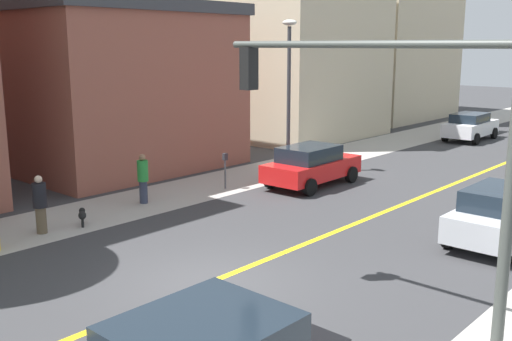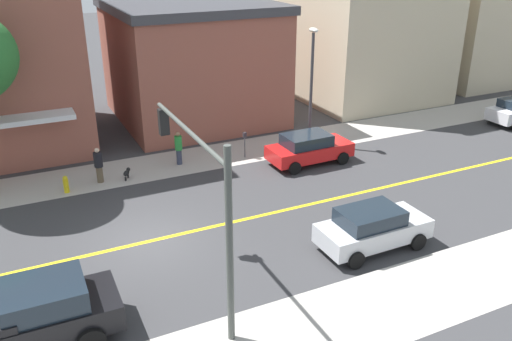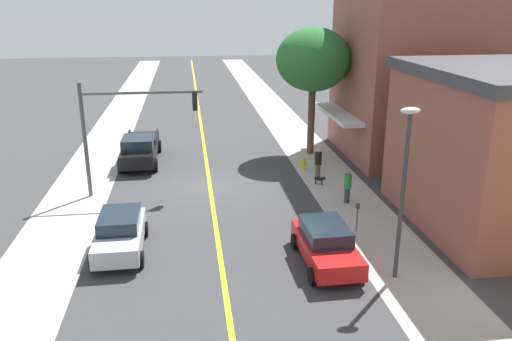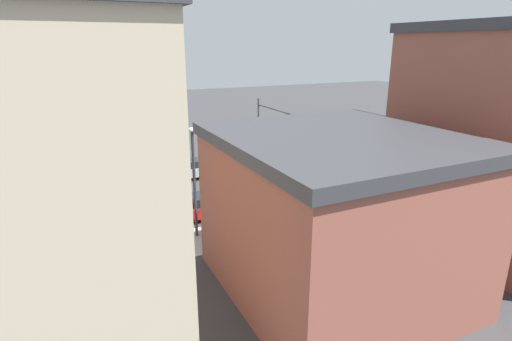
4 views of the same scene
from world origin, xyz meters
The scene contains 15 objects.
ground_plane centered at (0.00, 0.00, 0.00)m, with size 140.00×140.00×0.00m, color #38383A.
sidewalk_left centered at (-6.95, 0.00, 0.00)m, with size 3.31×126.00×0.01m, color #ADA8A0.
road_centerline_stripe centered at (0.00, 0.00, 0.00)m, with size 0.20×126.00×0.00m, color yellow.
pale_office_building centered at (-13.90, 6.72, 3.57)m, with size 10.17×9.38×7.11m.
tan_rowhouse centered at (-13.90, 19.19, 5.92)m, with size 10.70×9.56×11.82m.
corner_shop_building centered at (-13.90, 30.88, 7.07)m, with size 8.84×10.48×14.10m.
parking_meter centered at (-6.12, 6.73, 0.90)m, with size 0.12×0.18×1.36m.
traffic_light_mast centered at (4.24, 0.67, 3.98)m, with size 6.08×0.32×5.91m.
street_lamp centered at (-6.29, 10.72, 3.93)m, with size 0.70×0.36×6.35m.
red_sedan_left_curb centered at (-4.02, 9.32, 0.81)m, with size 2.09×4.30×1.56m.
silver_sedan_right_curb centered at (3.94, 7.27, 0.82)m, with size 2.00×4.19×1.58m.
white_sedan_left_curb centered at (-3.95, 24.39, 0.81)m, with size 2.05×4.41×1.55m.
pedestrian_black_shirt centered at (-6.24, -0.66, 0.89)m, with size 0.40×0.40×1.71m.
pedestrian_green_shirt centered at (-6.73, 3.37, 0.90)m, with size 0.37×0.37×1.72m.
small_dog centered at (-6.05, 0.55, 0.32)m, with size 0.62×0.48×0.49m.
Camera 1 is at (9.28, -8.76, 5.32)m, focal length 41.62 mm.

